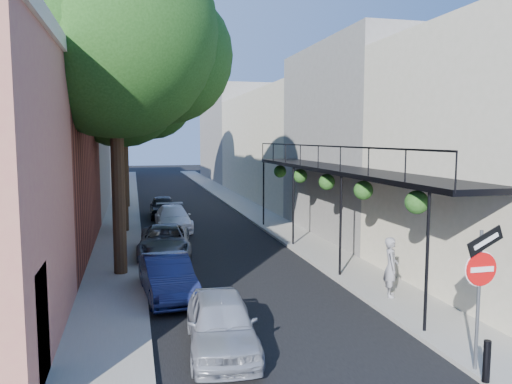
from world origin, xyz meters
TOP-DOWN VIEW (x-y plane):
  - road_surface at (0.00, 30.00)m, footprint 6.00×64.00m
  - sidewalk_left at (-4.00, 30.00)m, footprint 2.00×64.00m
  - sidewalk_right at (4.00, 30.00)m, footprint 2.00×64.00m
  - buildings_left at (-9.30, 28.76)m, footprint 10.10×59.10m
  - buildings_right at (8.99, 29.49)m, footprint 9.80×55.00m
  - sign_post at (3.16, 0.97)m, footprint 0.89×0.17m
  - bollard at (3.00, 0.50)m, footprint 0.14×0.14m
  - oak_near at (-3.37, 10.26)m, footprint 7.48×6.80m
  - oak_mid at (-3.42, 18.23)m, footprint 6.60×6.00m
  - oak_far at (-3.35, 27.27)m, footprint 7.70×7.00m
  - parked_car_a at (-1.51, 3.35)m, footprint 1.75×3.75m
  - parked_car_b at (-2.41, 7.34)m, footprint 1.64×3.83m
  - parked_car_c at (-2.17, 12.54)m, footprint 2.32×4.46m
  - parked_car_d at (-1.40, 18.24)m, footprint 1.76×4.21m
  - parked_car_e at (-1.66, 22.51)m, footprint 1.60×3.76m
  - pedestrian at (3.81, 5.54)m, footprint 0.62×0.74m

SIDE VIEW (x-z plane):
  - road_surface at x=0.00m, z-range 0.00..0.01m
  - sidewalk_left at x=-4.00m, z-range 0.00..0.12m
  - sidewalk_right at x=4.00m, z-range 0.00..0.12m
  - bollard at x=3.00m, z-range 0.12..0.92m
  - parked_car_c at x=-2.17m, z-range 0.00..1.20m
  - parked_car_d at x=-1.40m, z-range 0.00..1.22m
  - parked_car_b at x=-2.41m, z-range 0.00..1.23m
  - parked_car_a at x=-1.51m, z-range 0.00..1.24m
  - parked_car_e at x=-1.66m, z-range 0.00..1.27m
  - pedestrian at x=3.81m, z-range 0.12..1.84m
  - sign_post at x=3.16m, z-range 0.54..3.53m
  - buildings_right at x=8.99m, z-range -0.58..9.42m
  - buildings_left at x=-9.30m, z-range -1.06..10.94m
  - oak_mid at x=-3.42m, z-range 1.96..12.16m
  - oak_near at x=-3.37m, z-range 2.17..13.59m
  - oak_far at x=-3.35m, z-range 2.31..14.21m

